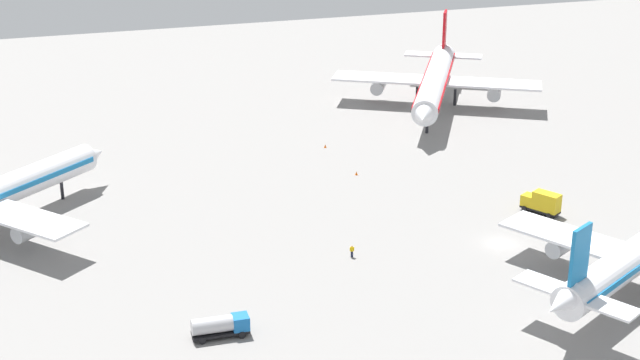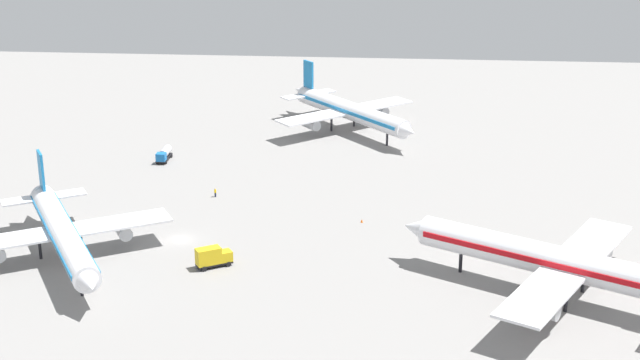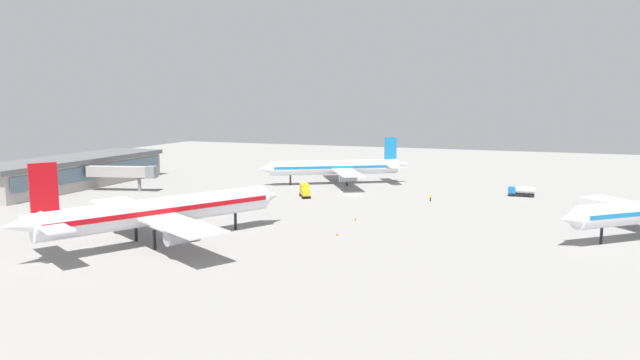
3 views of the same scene
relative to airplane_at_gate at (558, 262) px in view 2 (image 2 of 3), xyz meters
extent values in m
plane|color=gray|center=(-58.74, 16.08, -5.50)|extent=(288.00, 288.00, 0.00)
cylinder|color=white|center=(-0.49, 0.27, 0.00)|extent=(38.73, 24.00, 4.58)
cone|color=white|center=(-19.96, 10.92, 0.00)|extent=(6.11, 6.02, 4.35)
cube|color=red|center=(-0.49, 0.27, 0.34)|extent=(37.31, 23.29, 0.82)
cube|color=white|center=(1.34, -0.73, -0.46)|extent=(24.83, 37.90, 0.41)
cylinder|color=#A5A8AD|center=(-3.98, -10.45, -2.06)|extent=(5.96, 4.81, 2.52)
cylinder|color=#A5A8AD|center=(6.66, 8.98, -2.06)|extent=(5.96, 4.81, 2.52)
cylinder|color=black|center=(-13.27, 7.26, -3.89)|extent=(0.55, 0.55, 3.21)
cylinder|color=black|center=(0.68, -4.55, -3.89)|extent=(0.55, 0.55, 3.21)
cylinder|color=black|center=(4.19, 1.88, -3.89)|extent=(0.55, 0.55, 3.21)
cylinder|color=white|center=(-33.96, 80.68, -0.60)|extent=(27.23, 30.80, 4.08)
cone|color=white|center=(-21.10, 65.67, -0.60)|extent=(5.60, 5.62, 3.87)
cone|color=white|center=(-46.83, 95.68, 0.01)|extent=(5.80, 5.99, 3.26)
cube|color=#1972B2|center=(-33.96, 80.68, -0.30)|extent=(26.32, 29.73, 0.73)
cube|color=white|center=(-35.17, 82.08, -1.01)|extent=(30.60, 27.43, 0.37)
cylinder|color=#A5A8AD|center=(-27.68, 88.50, -2.44)|extent=(4.84, 5.12, 2.24)
cylinder|color=#A5A8AD|center=(-42.66, 75.66, -2.44)|extent=(4.84, 5.12, 2.24)
cube|color=white|center=(-44.82, 93.34, -0.19)|extent=(12.86, 11.69, 0.29)
cube|color=#1972B2|center=(-44.82, 93.34, 4.70)|extent=(2.65, 2.99, 6.53)
cylinder|color=black|center=(-25.52, 70.82, -4.07)|extent=(0.49, 0.49, 2.85)
cylinder|color=black|center=(-33.42, 85.05, -4.07)|extent=(0.49, 0.49, 2.85)
cylinder|color=black|center=(-38.37, 80.80, -4.07)|extent=(0.49, 0.49, 2.85)
cylinder|color=white|center=(-74.84, 5.67, -0.65)|extent=(21.76, 33.84, 4.04)
cone|color=white|center=(-65.11, -11.29, -0.65)|extent=(5.33, 5.41, 3.83)
cone|color=white|center=(-84.58, 22.63, -0.05)|extent=(5.31, 5.98, 3.23)
cube|color=#1972B2|center=(-74.84, 5.67, -0.35)|extent=(21.10, 32.60, 0.73)
cube|color=white|center=(-75.76, 7.26, -1.06)|extent=(33.16, 22.44, 0.36)
cylinder|color=#A5A8AD|center=(-67.29, 12.12, -2.47)|extent=(4.30, 5.24, 2.22)
cube|color=white|center=(-83.06, 19.99, -0.25)|extent=(13.73, 9.79, 0.29)
cube|color=#1972B2|center=(-83.06, 19.99, 4.60)|extent=(2.13, 3.27, 6.46)
cylinder|color=black|center=(-68.45, -5.47, -4.08)|extent=(0.48, 0.48, 2.83)
cylinder|color=black|center=(-73.50, 9.82, -4.08)|extent=(0.48, 0.48, 2.83)
cylinder|color=black|center=(-79.10, 6.61, -4.08)|extent=(0.48, 0.48, 2.83)
cube|color=black|center=(-71.43, 56.70, -4.95)|extent=(2.04, 6.34, 0.30)
cube|color=#1966B2|center=(-71.48, 54.45, -4.00)|extent=(1.94, 1.84, 1.60)
cube|color=#3F596B|center=(-71.50, 53.64, -3.68)|extent=(1.60, 0.11, 0.90)
cylinder|color=#B7B7BC|center=(-71.41, 57.60, -3.90)|extent=(1.90, 4.54, 1.80)
cylinder|color=black|center=(-70.53, 54.47, -5.10)|extent=(0.32, 0.81, 0.80)
cylinder|color=black|center=(-72.43, 54.51, -5.10)|extent=(0.32, 0.81, 0.80)
cylinder|color=black|center=(-70.44, 58.88, -5.10)|extent=(0.32, 0.81, 0.80)
cylinder|color=black|center=(-72.33, 58.92, -5.10)|extent=(0.32, 0.81, 0.80)
cube|color=black|center=(-51.20, 6.01, -4.95)|extent=(5.78, 4.51, 0.30)
cube|color=gold|center=(-49.57, 6.98, -4.00)|extent=(2.52, 2.56, 1.60)
cube|color=#3F596B|center=(-48.88, 7.40, -3.68)|extent=(0.89, 1.41, 0.90)
cube|color=gold|center=(-51.98, 5.54, -3.50)|extent=(4.24, 3.58, 2.60)
cylinder|color=black|center=(-50.01, 7.83, -5.10)|extent=(0.84, 0.67, 0.80)
cylinder|color=black|center=(-49.03, 6.20, -5.10)|extent=(0.84, 0.67, 0.80)
cylinder|color=black|center=(-53.37, 5.81, -5.10)|extent=(0.84, 0.67, 0.80)
cylinder|color=black|center=(-52.40, 4.18, -5.10)|extent=(0.84, 0.67, 0.80)
cylinder|color=#1E2338|center=(-56.83, 36.39, -5.07)|extent=(0.38, 0.38, 0.85)
cylinder|color=yellow|center=(-56.83, 36.39, -4.35)|extent=(0.45, 0.45, 0.60)
sphere|color=tan|center=(-56.83, 36.39, -3.94)|extent=(0.22, 0.22, 0.22)
cylinder|color=yellow|center=(-56.88, 36.15, -4.35)|extent=(0.10, 0.10, 0.54)
cylinder|color=yellow|center=(-56.78, 36.62, -4.35)|extent=(0.10, 0.10, 0.54)
cone|color=#EA590C|center=(-29.14, 26.05, -5.20)|extent=(0.44, 0.44, 0.60)
cone|color=#EA590C|center=(-15.31, 26.82, -5.20)|extent=(0.44, 0.44, 0.60)
camera|label=1|loc=(-163.48, 73.99, 49.41)|focal=54.50mm
camera|label=2|loc=(-23.78, -124.90, 56.13)|focal=52.75mm
camera|label=3|loc=(81.09, 59.79, 19.14)|focal=32.48mm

